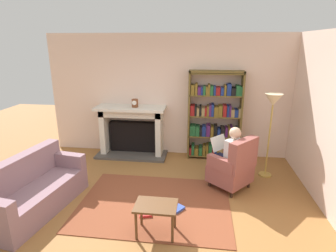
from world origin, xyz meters
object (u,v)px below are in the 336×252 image
Objects in this scene: side_table at (156,209)px; floor_lamp at (273,107)px; armchair_reading at (233,167)px; bookshelf at (215,117)px; seated_reader at (229,154)px; fireplace at (132,129)px; mantel_clock at (135,103)px; sofa_floral at (33,191)px.

side_table is 0.35× the size of floor_lamp.
floor_lamp is (0.69, 0.60, 0.95)m from armchair_reading.
bookshelf is 2.92m from side_table.
bookshelf is at bearing -126.56° from armchair_reading.
side_table is at bearing 5.12° from seated_reader.
mantel_clock is (0.11, -0.10, 0.63)m from fireplace.
fireplace reaches higher than side_table.
bookshelf is at bearing 1.01° from fireplace.
side_table is (-1.14, -1.38, -0.04)m from armchair_reading.
floor_lamp is at bearing -37.66° from bookshelf.
seated_reader is (1.95, -1.15, -0.61)m from mantel_clock.
mantel_clock is 2.35m from seated_reader.
seated_reader reaches higher than sofa_floral.
fireplace is at bearing 137.97° from mantel_clock.
mantel_clock is at bearing -80.17° from armchair_reading.
mantel_clock is at bearing -16.44° from sofa_floral.
bookshelf is 1.49m from armchair_reading.
mantel_clock is at bearing -175.55° from bookshelf.
floor_lamp reaches higher than armchair_reading.
floor_lamp is at bearing -14.47° from fireplace.
side_table is (-0.83, -2.74, -0.56)m from bookshelf.
floor_lamp is (0.99, -0.77, 0.43)m from bookshelf.
fireplace is 2.90m from side_table.
fireplace is 0.65m from mantel_clock.
fireplace is at bearing -80.83° from armchair_reading.
fireplace is at bearing -80.39° from seated_reader.
armchair_reading is 1.73× the size of side_table.
mantel_clock is 1.77m from bookshelf.
floor_lamp reaches higher than sofa_floral.
bookshelf is 3.75m from sofa_floral.
bookshelf reaches higher than side_table.
mantel_clock is 0.11× the size of floor_lamp.
fireplace is 8.86× the size of mantel_clock.
floor_lamp reaches higher than mantel_clock.
armchair_reading reaches higher than side_table.
bookshelf is at bearing 4.45° from mantel_clock.
fireplace is 1.88m from bookshelf.
mantel_clock is at bearing 166.98° from floor_lamp.
floor_lamp is at bearing -13.02° from mantel_clock.
sofa_floral is 1.10× the size of floor_lamp.
sofa_floral is 2.00m from side_table.
bookshelf is 1.09× the size of sofa_floral.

